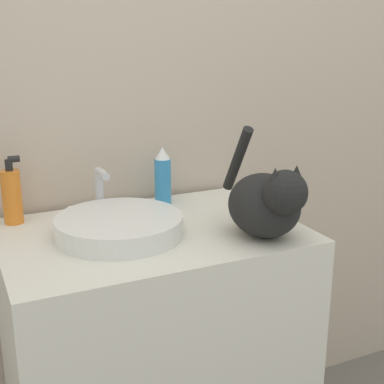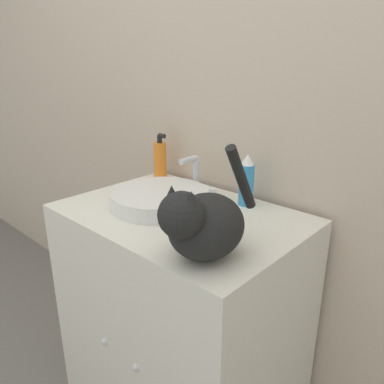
{
  "view_description": "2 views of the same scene",
  "coord_description": "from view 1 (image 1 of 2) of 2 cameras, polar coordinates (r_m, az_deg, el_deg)",
  "views": [
    {
      "loc": [
        -0.46,
        -0.98,
        1.37
      ],
      "look_at": [
        0.11,
        0.26,
        0.96
      ],
      "focal_mm": 50.0,
      "sensor_mm": 36.0,
      "label": 1
    },
    {
      "loc": [
        0.79,
        -0.52,
        1.33
      ],
      "look_at": [
        0.05,
        0.27,
        0.95
      ],
      "focal_mm": 35.0,
      "sensor_mm": 36.0,
      "label": 2
    }
  ],
  "objects": [
    {
      "name": "wall_back",
      "position": [
        1.64,
        -8.66,
        12.28
      ],
      "size": [
        6.0,
        0.05,
        2.5
      ],
      "color": "#C6B29E",
      "rests_on": "ground_plane"
    },
    {
      "name": "soap_bottle",
      "position": [
        1.53,
        -18.66,
        -0.33
      ],
      "size": [
        0.06,
        0.05,
        0.19
      ],
      "color": "orange",
      "rests_on": "vanity_cabinet"
    },
    {
      "name": "vanity_cabinet",
      "position": [
        1.63,
        -4.01,
        -18.46
      ],
      "size": [
        0.78,
        0.56,
        0.87
      ],
      "color": "silver",
      "rests_on": "ground_plane"
    },
    {
      "name": "faucet",
      "position": [
        1.53,
        -9.75,
        -0.4
      ],
      "size": [
        0.19,
        0.09,
        0.14
      ],
      "color": "silver",
      "rests_on": "vanity_cabinet"
    },
    {
      "name": "spray_bottle",
      "position": [
        1.62,
        -3.14,
        1.64
      ],
      "size": [
        0.05,
        0.05,
        0.18
      ],
      "color": "#338CCC",
      "rests_on": "vanity_cabinet"
    },
    {
      "name": "cat",
      "position": [
        1.36,
        8.03,
        -1.03
      ],
      "size": [
        0.18,
        0.35,
        0.27
      ],
      "rotation": [
        0.0,
        0.0,
        -1.57
      ],
      "color": "black",
      "rests_on": "vanity_cabinet"
    },
    {
      "name": "sink_basin",
      "position": [
        1.39,
        -7.77,
        -3.62
      ],
      "size": [
        0.33,
        0.33,
        0.05
      ],
      "color": "white",
      "rests_on": "vanity_cabinet"
    }
  ]
}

